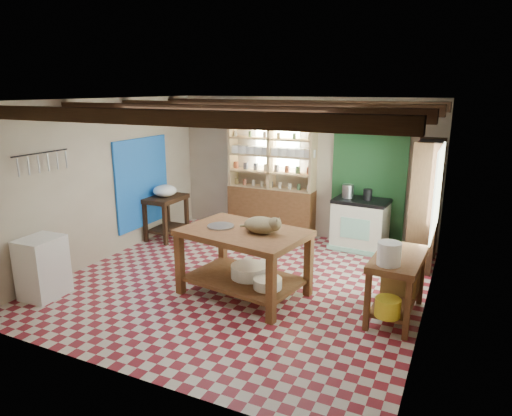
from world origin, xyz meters
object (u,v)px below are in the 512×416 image
at_px(work_table, 244,263).
at_px(cat, 261,225).
at_px(prep_table, 166,217).
at_px(white_cabinet, 43,267).
at_px(right_counter, 396,286).
at_px(stove, 360,224).

bearing_deg(work_table, cat, 11.31).
bearing_deg(prep_table, white_cabinet, -90.44).
xyz_separation_m(prep_table, right_counter, (4.38, -1.31, -0.01)).
bearing_deg(cat, prep_table, 149.11).
xyz_separation_m(white_cabinet, right_counter, (4.40, 1.45, -0.02)).
relative_size(white_cabinet, right_counter, 0.75).
height_order(right_counter, cat, cat).
bearing_deg(right_counter, cat, -169.96).
bearing_deg(white_cabinet, cat, 22.18).
distance_m(white_cabinet, right_counter, 4.63).
bearing_deg(work_table, prep_table, 156.38).
height_order(stove, white_cabinet, stove).
height_order(prep_table, cat, cat).
bearing_deg(cat, stove, 72.24).
height_order(white_cabinet, right_counter, white_cabinet).
relative_size(prep_table, white_cabinet, 0.97).
xyz_separation_m(stove, prep_table, (-3.42, -0.96, -0.04)).
xyz_separation_m(stove, right_counter, (0.96, -2.27, -0.05)).
xyz_separation_m(white_cabinet, cat, (2.68, 1.22, 0.61)).
relative_size(work_table, white_cabinet, 1.95).
bearing_deg(stove, white_cabinet, -128.80).
bearing_deg(stove, right_counter, -63.08).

